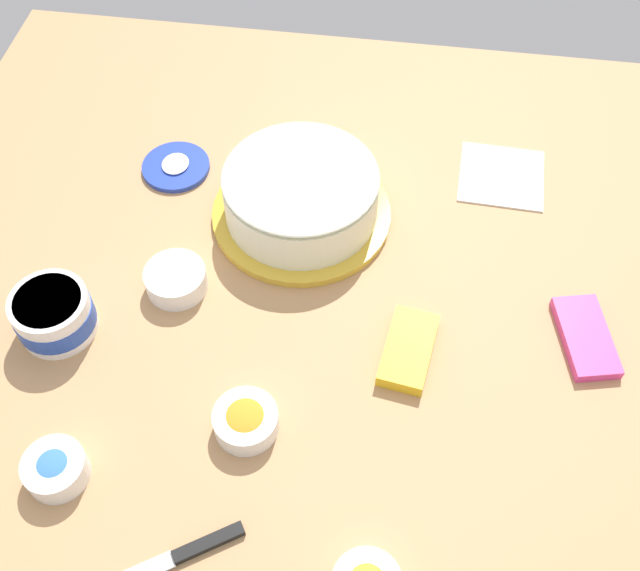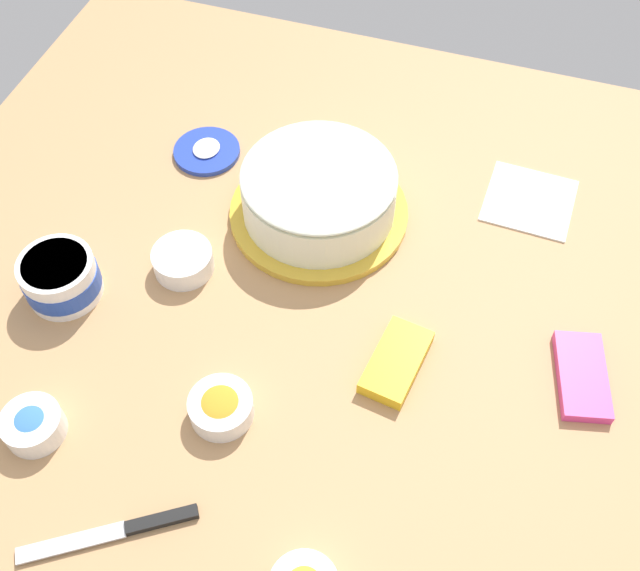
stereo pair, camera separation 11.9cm
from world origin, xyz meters
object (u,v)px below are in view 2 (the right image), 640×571
at_px(candy_box_upper, 396,362).
at_px(frosting_tub_lid, 207,151).
at_px(sprinkle_bowl_pink, 183,260).
at_px(frosting_tub, 60,277).
at_px(sprinkle_bowl_blue, 33,424).
at_px(candy_box_lower, 582,376).
at_px(paper_napkin, 530,200).
at_px(spreading_knife, 125,529).
at_px(frosted_cake, 319,194).
at_px(sprinkle_bowl_orange, 221,407).

bearing_deg(candy_box_upper, frosting_tub_lid, 61.69).
height_order(sprinkle_bowl_pink, candy_box_upper, sprinkle_bowl_pink).
distance_m(frosting_tub_lid, candy_box_upper, 0.56).
height_order(frosting_tub, frosting_tub_lid, frosting_tub).
xyz_separation_m(sprinkle_bowl_blue, candy_box_upper, (0.26, -0.46, -0.01)).
relative_size(sprinkle_bowl_blue, candy_box_lower, 0.60).
bearing_deg(frosting_tub_lid, paper_napkin, -83.71).
xyz_separation_m(frosting_tub_lid, spreading_knife, (-0.68, -0.17, -0.00)).
bearing_deg(frosting_tub, frosting_tub_lid, -14.23).
distance_m(frosted_cake, candy_box_lower, 0.51).
relative_size(spreading_knife, sprinkle_bowl_blue, 2.43).
xyz_separation_m(frosting_tub_lid, paper_napkin, (0.06, -0.59, -0.00)).
bearing_deg(frosted_cake, spreading_knife, 173.26).
bearing_deg(frosting_tub_lid, sprinkle_bowl_orange, -154.70).
relative_size(sprinkle_bowl_pink, candy_box_lower, 0.69).
relative_size(frosting_tub_lid, sprinkle_bowl_pink, 1.24).
distance_m(frosting_tub, frosting_tub_lid, 0.37).
xyz_separation_m(spreading_knife, candy_box_upper, (0.35, -0.27, 0.01)).
bearing_deg(spreading_knife, frosted_cake, -6.74).
bearing_deg(spreading_knife, sprinkle_bowl_pink, 13.81).
bearing_deg(candy_box_lower, frosting_tub, 83.30).
distance_m(sprinkle_bowl_orange, paper_napkin, 0.66).
distance_m(sprinkle_bowl_orange, sprinkle_bowl_blue, 0.26).
height_order(frosting_tub_lid, sprinkle_bowl_pink, sprinkle_bowl_pink).
xyz_separation_m(candy_box_lower, paper_napkin, (0.33, 0.13, -0.01)).
distance_m(spreading_knife, candy_box_lower, 0.68).
bearing_deg(spreading_knife, candy_box_upper, -38.07).
height_order(frosting_tub, sprinkle_bowl_pink, frosting_tub).
bearing_deg(candy_box_lower, sprinkle_bowl_pink, 75.87).
xyz_separation_m(frosting_tub_lid, sprinkle_bowl_pink, (-0.26, -0.07, 0.01)).
bearing_deg(frosting_tub_lid, frosted_cake, -108.29).
height_order(frosting_tub, sprinkle_bowl_blue, frosting_tub).
height_order(spreading_knife, sprinkle_bowl_blue, sprinkle_bowl_blue).
bearing_deg(frosting_tub, paper_napkin, -57.88).
bearing_deg(sprinkle_bowl_orange, paper_napkin, -33.05).
relative_size(sprinkle_bowl_pink, candy_box_upper, 0.73).
xyz_separation_m(frosted_cake, sprinkle_bowl_orange, (-0.41, 0.01, -0.03)).
bearing_deg(sprinkle_bowl_orange, sprinkle_bowl_pink, 35.23).
relative_size(sprinkle_bowl_orange, candy_box_upper, 0.69).
bearing_deg(candy_box_upper, candy_box_lower, -68.47).
distance_m(frosting_tub, sprinkle_bowl_orange, 0.35).
height_order(sprinkle_bowl_blue, paper_napkin, sprinkle_bowl_blue).
height_order(frosting_tub, spreading_knife, frosting_tub).
bearing_deg(frosted_cake, sprinkle_bowl_blue, 153.52).
relative_size(frosting_tub, sprinkle_bowl_blue, 1.40).
distance_m(frosting_tub_lid, sprinkle_bowl_pink, 0.27).
xyz_separation_m(sprinkle_bowl_pink, candy_box_lower, (-0.01, -0.65, -0.01)).
xyz_separation_m(sprinkle_bowl_orange, candy_box_lower, (0.22, -0.49, -0.01)).
height_order(frosted_cake, frosting_tub, frosted_cake).
xyz_separation_m(frosting_tub, frosting_tub_lid, (0.36, -0.09, -0.03)).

